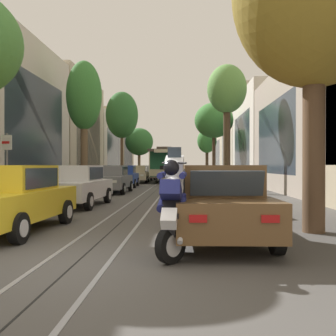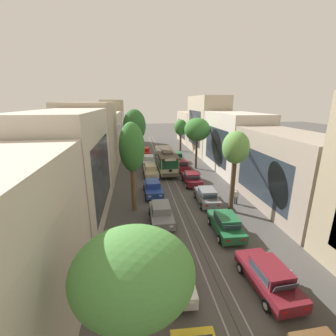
{
  "view_description": "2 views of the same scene",
  "coord_description": "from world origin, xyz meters",
  "px_view_note": "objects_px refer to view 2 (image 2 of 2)",
  "views": [
    {
      "loc": [
        1.73,
        -5.78,
        1.57
      ],
      "look_at": [
        0.72,
        19.11,
        1.41
      ],
      "focal_mm": 40.15,
      "sensor_mm": 36.0,
      "label": 1
    },
    {
      "loc": [
        -4.27,
        -1.91,
        10.01
      ],
      "look_at": [
        0.0,
        28.25,
        1.05
      ],
      "focal_mm": 24.4,
      "sensor_mm": 36.0,
      "label": 2
    }
  ],
  "objects_px": {
    "pedestrian_on_left_pavement": "(236,196)",
    "pedestrian_on_right_pavement": "(106,265)",
    "parked_car_grey_mid_left": "(161,213)",
    "parked_car_beige_fifth_left": "(151,171)",
    "parked_car_red_far_left": "(145,152)",
    "parked_car_green_far_right": "(177,157)",
    "street_tree_kerb_left_second": "(132,149)",
    "parked_car_white_sixth_left": "(149,160)",
    "parked_car_green_mid_right": "(226,224)",
    "street_tree_kerb_right_fourth": "(181,128)",
    "parked_car_white_second_left": "(175,271)",
    "parked_car_maroon_second_right": "(269,276)",
    "parked_car_maroon_fifth_right": "(191,178)",
    "fire_hydrant": "(290,276)",
    "parked_car_grey_fourth_right": "(207,196)",
    "street_tree_kerb_left_near": "(133,277)",
    "cable_car_trolley": "(166,160)",
    "parked_car_blue_fourth_left": "(153,188)",
    "street_tree_kerb_right_mid": "(197,130)",
    "street_tree_kerb_left_fourth": "(135,128)",
    "street_tree_kerb_right_second": "(236,150)",
    "street_tree_kerb_left_mid": "(135,126)",
    "street_sign_post": "(149,300)"
  },
  "relations": [
    {
      "from": "street_tree_kerb_left_near",
      "to": "street_tree_kerb_right_fourth",
      "type": "height_order",
      "value": "street_tree_kerb_right_fourth"
    },
    {
      "from": "street_tree_kerb_right_second",
      "to": "street_tree_kerb_right_mid",
      "type": "height_order",
      "value": "street_tree_kerb_right_mid"
    },
    {
      "from": "street_tree_kerb_right_fourth",
      "to": "parked_car_white_second_left",
      "type": "bearing_deg",
      "value": -101.56
    },
    {
      "from": "parked_car_white_second_left",
      "to": "street_tree_kerb_right_second",
      "type": "distance_m",
      "value": 11.63
    },
    {
      "from": "parked_car_beige_fifth_left",
      "to": "parked_car_grey_fourth_right",
      "type": "xyz_separation_m",
      "value": [
        5.01,
        -9.49,
        0.0
      ]
    },
    {
      "from": "pedestrian_on_right_pavement",
      "to": "pedestrian_on_left_pavement",
      "type": "bearing_deg",
      "value": 36.19
    },
    {
      "from": "parked_car_red_far_left",
      "to": "parked_car_green_mid_right",
      "type": "height_order",
      "value": "same"
    },
    {
      "from": "parked_car_maroon_second_right",
      "to": "parked_car_green_mid_right",
      "type": "height_order",
      "value": "same"
    },
    {
      "from": "parked_car_maroon_second_right",
      "to": "street_tree_kerb_right_mid",
      "type": "xyz_separation_m",
      "value": [
        2.09,
        23.45,
        5.15
      ]
    },
    {
      "from": "street_tree_kerb_left_second",
      "to": "parked_car_green_far_right",
      "type": "bearing_deg",
      "value": 67.63
    },
    {
      "from": "parked_car_blue_fourth_left",
      "to": "fire_hydrant",
      "type": "height_order",
      "value": "parked_car_blue_fourth_left"
    },
    {
      "from": "parked_car_maroon_second_right",
      "to": "parked_car_maroon_fifth_right",
      "type": "xyz_separation_m",
      "value": [
        -0.24,
        16.78,
        0.0
      ]
    },
    {
      "from": "parked_car_grey_fourth_right",
      "to": "street_sign_post",
      "type": "height_order",
      "value": "street_sign_post"
    },
    {
      "from": "street_tree_kerb_left_fourth",
      "to": "street_tree_kerb_right_second",
      "type": "bearing_deg",
      "value": -73.32
    },
    {
      "from": "parked_car_red_far_left",
      "to": "street_tree_kerb_left_mid",
      "type": "xyz_separation_m",
      "value": [
        -1.78,
        -9.13,
        5.79
      ]
    },
    {
      "from": "street_tree_kerb_right_fourth",
      "to": "parked_car_blue_fourth_left",
      "type": "bearing_deg",
      "value": -108.39
    },
    {
      "from": "parked_car_grey_mid_left",
      "to": "cable_car_trolley",
      "type": "bearing_deg",
      "value": 80.99
    },
    {
      "from": "street_tree_kerb_left_mid",
      "to": "parked_car_maroon_second_right",
      "type": "bearing_deg",
      "value": -73.67
    },
    {
      "from": "parked_car_beige_fifth_left",
      "to": "street_tree_kerb_left_mid",
      "type": "bearing_deg",
      "value": 120.76
    },
    {
      "from": "parked_car_beige_fifth_left",
      "to": "street_tree_kerb_right_fourth",
      "type": "distance_m",
      "value": 18.07
    },
    {
      "from": "parked_car_beige_fifth_left",
      "to": "street_tree_kerb_left_second",
      "type": "height_order",
      "value": "street_tree_kerb_left_second"
    },
    {
      "from": "street_tree_kerb_left_mid",
      "to": "street_tree_kerb_right_second",
      "type": "xyz_separation_m",
      "value": [
        8.71,
        -14.85,
        -0.65
      ]
    },
    {
      "from": "parked_car_green_mid_right",
      "to": "street_tree_kerb_right_fourth",
      "type": "distance_m",
      "value": 31.41
    },
    {
      "from": "parked_car_beige_fifth_left",
      "to": "parked_car_white_second_left",
      "type": "bearing_deg",
      "value": -89.97
    },
    {
      "from": "parked_car_grey_mid_left",
      "to": "pedestrian_on_left_pavement",
      "type": "relative_size",
      "value": 2.76
    },
    {
      "from": "street_tree_kerb_left_second",
      "to": "cable_car_trolley",
      "type": "height_order",
      "value": "street_tree_kerb_left_second"
    },
    {
      "from": "street_tree_kerb_left_second",
      "to": "parked_car_white_sixth_left",
      "type": "bearing_deg",
      "value": 81.64
    },
    {
      "from": "pedestrian_on_left_pavement",
      "to": "street_tree_kerb_left_fourth",
      "type": "bearing_deg",
      "value": 109.7
    },
    {
      "from": "street_tree_kerb_right_second",
      "to": "cable_car_trolley",
      "type": "distance_m",
      "value": 15.28
    },
    {
      "from": "street_tree_kerb_left_near",
      "to": "street_tree_kerb_left_fourth",
      "type": "xyz_separation_m",
      "value": [
        0.2,
        41.46,
        0.01
      ]
    },
    {
      "from": "cable_car_trolley",
      "to": "parked_car_maroon_second_right",
      "type": "bearing_deg",
      "value": -83.52
    },
    {
      "from": "parked_car_grey_mid_left",
      "to": "parked_car_beige_fifth_left",
      "type": "xyz_separation_m",
      "value": [
        -0.03,
        12.5,
        0.0
      ]
    },
    {
      "from": "parked_car_white_sixth_left",
      "to": "street_tree_kerb_left_second",
      "type": "relative_size",
      "value": 0.53
    },
    {
      "from": "parked_car_red_far_left",
      "to": "street_tree_kerb_left_mid",
      "type": "bearing_deg",
      "value": -101.04
    },
    {
      "from": "parked_car_white_second_left",
      "to": "street_tree_kerb_left_second",
      "type": "height_order",
      "value": "street_tree_kerb_left_second"
    },
    {
      "from": "cable_car_trolley",
      "to": "pedestrian_on_right_pavement",
      "type": "distance_m",
      "value": 22.08
    },
    {
      "from": "pedestrian_on_left_pavement",
      "to": "pedestrian_on_right_pavement",
      "type": "bearing_deg",
      "value": -143.81
    },
    {
      "from": "street_tree_kerb_left_near",
      "to": "parked_car_grey_fourth_right",
      "type": "bearing_deg",
      "value": 64.14
    },
    {
      "from": "parked_car_red_far_left",
      "to": "parked_car_green_far_right",
      "type": "bearing_deg",
      "value": -43.18
    },
    {
      "from": "parked_car_green_mid_right",
      "to": "cable_car_trolley",
      "type": "height_order",
      "value": "cable_car_trolley"
    },
    {
      "from": "parked_car_white_second_left",
      "to": "cable_car_trolley",
      "type": "distance_m",
      "value": 22.15
    },
    {
      "from": "fire_hydrant",
      "to": "street_tree_kerb_left_near",
      "type": "bearing_deg",
      "value": -156.57
    },
    {
      "from": "parked_car_white_sixth_left",
      "to": "parked_car_grey_fourth_right",
      "type": "bearing_deg",
      "value": -72.03
    },
    {
      "from": "parked_car_green_mid_right",
      "to": "street_tree_kerb_right_second",
      "type": "relative_size",
      "value": 0.58
    },
    {
      "from": "pedestrian_on_right_pavement",
      "to": "parked_car_white_second_left",
      "type": "bearing_deg",
      "value": -12.36
    },
    {
      "from": "parked_car_beige_fifth_left",
      "to": "fire_hydrant",
      "type": "xyz_separation_m",
      "value": [
        6.54,
        -20.42,
        -0.38
      ]
    },
    {
      "from": "parked_car_green_mid_right",
      "to": "street_tree_kerb_left_fourth",
      "type": "bearing_deg",
      "value": 101.79
    },
    {
      "from": "parked_car_blue_fourth_left",
      "to": "street_tree_kerb_right_mid",
      "type": "relative_size",
      "value": 0.57
    },
    {
      "from": "street_tree_kerb_left_mid",
      "to": "street_sign_post",
      "type": "relative_size",
      "value": 3.42
    },
    {
      "from": "parked_car_white_sixth_left",
      "to": "parked_car_green_far_right",
      "type": "xyz_separation_m",
      "value": [
        4.93,
        1.85,
        0.0
      ]
    }
  ]
}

